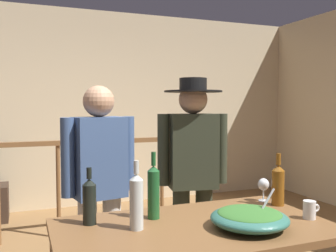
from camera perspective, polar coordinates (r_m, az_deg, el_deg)
back_wall at (r=5.43m, az=-11.39°, el=2.64°), size 6.39×0.10×2.74m
stair_railing at (r=4.20m, az=-12.89°, el=-6.78°), size 4.21×0.10×1.10m
serving_table at (r=2.09m, az=4.10°, el=-16.71°), size 1.47×0.84×0.78m
salad_bowl at (r=2.06m, az=12.29°, el=-13.43°), size 0.41×0.41×0.21m
wine_glass at (r=2.61m, az=14.32°, el=-8.76°), size 0.07×0.07×0.15m
wine_bottle_clear at (r=1.97m, az=-4.83°, el=-11.23°), size 0.07×0.07×0.36m
wine_bottle_green at (r=2.14m, az=-2.21°, el=-9.84°), size 0.07×0.07×0.38m
wine_bottle_amber at (r=2.52m, az=16.40°, el=-8.48°), size 0.08×0.08×0.33m
wine_bottle_dark at (r=2.09m, az=-11.87°, el=-11.05°), size 0.07×0.07×0.31m
mug_white at (r=2.31m, az=20.76°, el=-11.82°), size 0.11×0.07×0.10m
person_standing_left at (r=2.67m, az=-10.39°, el=-8.07°), size 0.52×0.28×1.56m
person_standing_right at (r=2.87m, az=3.79°, el=-6.01°), size 0.54×0.44×1.63m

